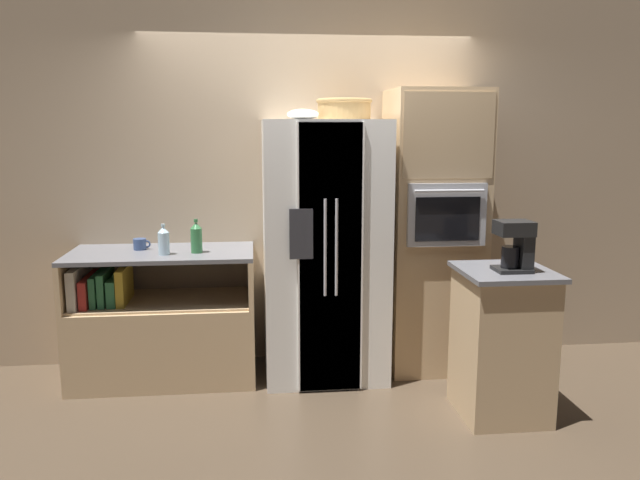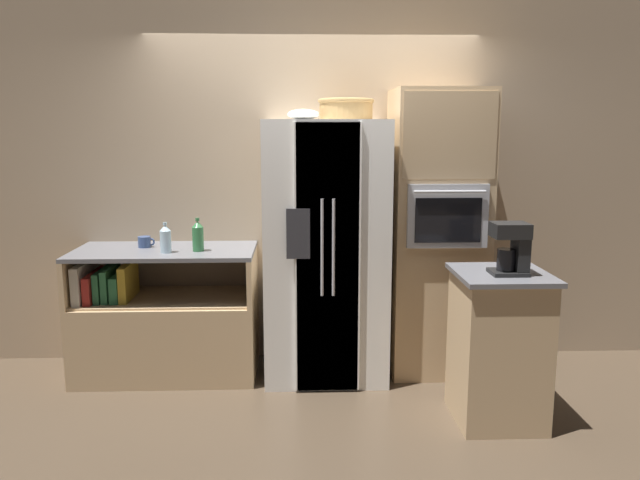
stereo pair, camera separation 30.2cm
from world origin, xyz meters
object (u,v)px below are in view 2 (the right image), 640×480
at_px(fruit_bowl, 303,114).
at_px(coffee_maker, 513,246).
at_px(refrigerator, 325,250).
at_px(wall_oven, 437,233).
at_px(wicker_basket, 346,109).
at_px(bottle_short, 198,236).
at_px(mug, 145,242).
at_px(bottle_tall, 166,239).

height_order(fruit_bowl, coffee_maker, fruit_bowl).
relative_size(refrigerator, coffee_maker, 6.00).
relative_size(wall_oven, wicker_basket, 5.19).
xyz_separation_m(refrigerator, bottle_short, (-0.91, -0.04, 0.12)).
height_order(refrigerator, bottle_short, refrigerator).
bearing_deg(refrigerator, bottle_short, -177.65).
height_order(wall_oven, bottle_short, wall_oven).
distance_m(fruit_bowl, mug, 1.50).
height_order(bottle_tall, mug, bottle_tall).
xyz_separation_m(wicker_basket, mug, (-1.48, 0.03, -0.96)).
distance_m(wall_oven, bottle_tall, 1.96).
relative_size(wicker_basket, bottle_short, 1.67).
bearing_deg(mug, bottle_tall, -46.34).
relative_size(wicker_basket, coffee_maker, 1.29).
bearing_deg(bottle_short, wicker_basket, 6.85).
xyz_separation_m(wall_oven, wicker_basket, (-0.68, 0.02, 0.90)).
relative_size(refrigerator, wicker_basket, 4.65).
height_order(bottle_short, coffee_maker, coffee_maker).
bearing_deg(bottle_tall, coffee_maker, -19.35).
relative_size(wicker_basket, fruit_bowl, 1.80).
bearing_deg(refrigerator, wall_oven, 4.63).
xyz_separation_m(refrigerator, mug, (-1.33, 0.12, 0.05)).
relative_size(wall_oven, bottle_short, 8.69).
bearing_deg(fruit_bowl, mug, 172.30).
distance_m(fruit_bowl, coffee_maker, 1.68).
distance_m(wicker_basket, fruit_bowl, 0.33).
height_order(wicker_basket, bottle_tall, wicker_basket).
xyz_separation_m(fruit_bowl, coffee_maker, (1.23, -0.82, -0.78)).
bearing_deg(mug, fruit_bowl, -7.70).
distance_m(fruit_bowl, bottle_short, 1.14).
distance_m(wall_oven, coffee_maker, 0.96).
bearing_deg(refrigerator, bottle_tall, -175.64).
height_order(bottle_tall, coffee_maker, coffee_maker).
xyz_separation_m(bottle_tall, mug, (-0.20, 0.21, -0.06)).
distance_m(bottle_short, coffee_maker, 2.15).
bearing_deg(wicker_basket, wall_oven, -1.97).
bearing_deg(bottle_short, mug, 159.22).
bearing_deg(fruit_bowl, coffee_maker, -33.77).
bearing_deg(bottle_short, fruit_bowl, -0.04).
bearing_deg(wall_oven, bottle_short, -176.57).
relative_size(bottle_short, mug, 1.95).
bearing_deg(wall_oven, wicker_basket, 178.03).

